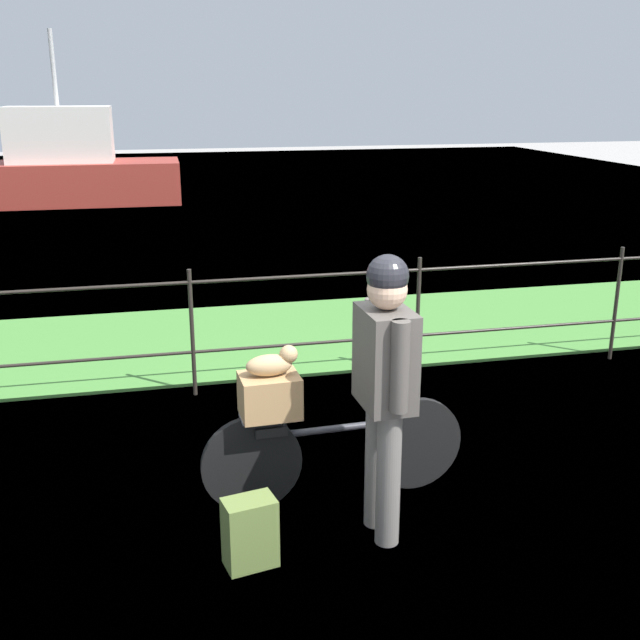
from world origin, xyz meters
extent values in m
plane|color=#9E9993|center=(0.00, 0.00, 0.00)|extent=(60.00, 60.00, 0.00)
cube|color=#478438|center=(0.00, 3.73, 0.01)|extent=(27.00, 2.40, 0.03)
plane|color=#60849E|center=(0.00, 13.12, 0.00)|extent=(30.00, 30.00, 0.00)
cylinder|color=#28231E|center=(-1.00, 2.34, 0.55)|extent=(0.04, 0.04, 1.11)
cylinder|color=#28231E|center=(1.00, 2.34, 0.55)|extent=(0.04, 0.04, 1.11)
cylinder|color=#28231E|center=(3.00, 2.34, 0.55)|extent=(0.04, 0.04, 1.11)
cylinder|color=#28231E|center=(0.00, 2.34, 0.39)|extent=(18.00, 0.03, 0.03)
cylinder|color=#28231E|center=(0.00, 2.34, 0.99)|extent=(18.00, 0.03, 0.03)
cylinder|color=black|center=(0.29, 0.43, 0.31)|extent=(0.63, 0.07, 0.63)
cylinder|color=black|center=(-0.78, 0.39, 0.31)|extent=(0.63, 0.07, 0.63)
cylinder|color=#2D2D33|center=(-0.24, 0.41, 0.49)|extent=(0.84, 0.07, 0.04)
cube|color=black|center=(-0.66, 0.39, 0.53)|extent=(0.20, 0.10, 0.06)
cube|color=slate|center=(-0.66, 0.39, 0.62)|extent=(0.37, 0.17, 0.02)
cube|color=#A87F51|center=(-0.66, 0.39, 0.76)|extent=(0.36, 0.29, 0.26)
ellipsoid|color=tan|center=(-0.66, 0.39, 0.95)|extent=(0.28, 0.15, 0.13)
sphere|color=tan|center=(-0.54, 0.39, 1.01)|extent=(0.11, 0.11, 0.11)
cylinder|color=slate|center=(-0.08, 0.06, 0.41)|extent=(0.14, 0.14, 0.82)
cylinder|color=slate|center=(-0.07, -0.14, 0.41)|extent=(0.14, 0.14, 0.82)
cube|color=#4C4742|center=(-0.08, -0.04, 1.10)|extent=(0.27, 0.41, 0.56)
cylinder|color=#4C4742|center=(-0.08, 0.18, 1.13)|extent=(0.10, 0.10, 0.50)
cylinder|color=#4C4742|center=(-0.07, -0.26, 1.13)|extent=(0.10, 0.10, 0.50)
sphere|color=tan|center=(-0.08, -0.04, 1.49)|extent=(0.22, 0.22, 0.22)
sphere|color=black|center=(-0.08, -0.04, 1.57)|extent=(0.23, 0.23, 0.23)
cube|color=olive|center=(-0.87, -0.18, 0.20)|extent=(0.31, 0.23, 0.40)
cube|color=#9E3328|center=(-3.06, 14.31, 0.47)|extent=(5.15, 1.84, 0.93)
cube|color=silver|center=(-3.06, 14.31, 1.53)|extent=(2.27, 1.26, 1.20)
cylinder|color=#B2B2B2|center=(-3.06, 14.31, 2.94)|extent=(0.10, 0.10, 1.60)
camera|label=1|loc=(-1.31, -3.78, 2.53)|focal=42.46mm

